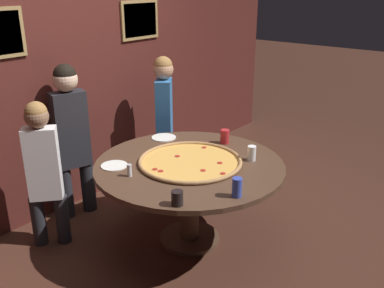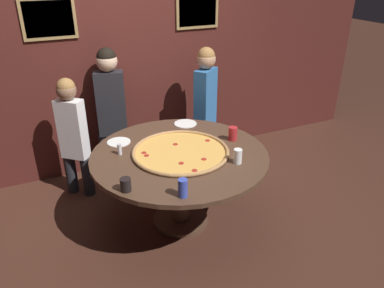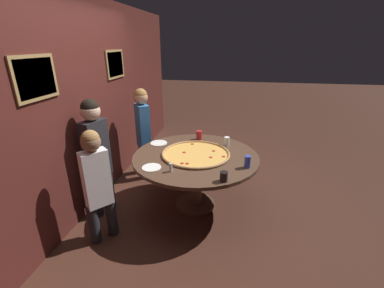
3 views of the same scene
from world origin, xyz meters
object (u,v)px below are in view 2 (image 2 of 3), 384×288
(diner_far_right, at_px, (205,101))
(diner_far_left, at_px, (111,106))
(drink_cup_beside_pizza, at_px, (126,185))
(diner_centre_back, at_px, (73,132))
(condiment_shaker, at_px, (120,149))
(white_plate_right_side, at_px, (185,124))
(white_plate_far_back, at_px, (119,142))
(dining_table, at_px, (180,166))
(drink_cup_near_left, at_px, (183,188))
(drink_cup_far_left, at_px, (233,134))
(drink_cup_centre_back, at_px, (238,156))
(giant_pizza, at_px, (181,152))

(diner_far_right, xyz_separation_m, diner_far_left, (-1.04, 0.20, 0.03))
(drink_cup_beside_pizza, bearing_deg, diner_far_left, 80.07)
(diner_centre_back, bearing_deg, condiment_shaker, 153.71)
(white_plate_right_side, xyz_separation_m, white_plate_far_back, (-0.74, -0.14, 0.00))
(dining_table, relative_size, drink_cup_near_left, 11.16)
(drink_cup_far_left, height_order, drink_cup_centre_back, drink_cup_far_left)
(giant_pizza, bearing_deg, diner_far_right, 53.22)
(drink_cup_near_left, distance_m, condiment_shaker, 0.86)
(drink_cup_beside_pizza, height_order, drink_cup_far_left, drink_cup_far_left)
(diner_centre_back, bearing_deg, diner_far_left, -111.03)
(dining_table, bearing_deg, white_plate_far_back, 134.94)
(drink_cup_centre_back, height_order, white_plate_right_side, drink_cup_centre_back)
(white_plate_far_back, height_order, diner_centre_back, diner_centre_back)
(drink_cup_beside_pizza, bearing_deg, drink_cup_near_left, -34.42)
(diner_far_right, distance_m, diner_far_left, 1.06)
(condiment_shaker, bearing_deg, drink_cup_beside_pizza, -100.41)
(condiment_shaker, bearing_deg, giant_pizza, -22.23)
(giant_pizza, height_order, drink_cup_beside_pizza, drink_cup_beside_pizza)
(drink_cup_near_left, relative_size, white_plate_far_back, 0.65)
(drink_cup_far_left, xyz_separation_m, drink_cup_near_left, (-0.80, -0.66, 0.01))
(drink_cup_centre_back, height_order, drink_cup_near_left, drink_cup_near_left)
(condiment_shaker, bearing_deg, white_plate_far_back, 78.01)
(white_plate_far_back, bearing_deg, diner_centre_back, 126.51)
(drink_cup_centre_back, height_order, diner_centre_back, diner_centre_back)
(giant_pizza, bearing_deg, diner_far_left, 105.91)
(condiment_shaker, bearing_deg, white_plate_right_side, 25.47)
(condiment_shaker, xyz_separation_m, diner_far_right, (1.21, 0.75, 0.02))
(dining_table, xyz_separation_m, drink_cup_centre_back, (0.37, -0.36, 0.20))
(dining_table, xyz_separation_m, diner_far_right, (0.72, 0.95, 0.20))
(drink_cup_near_left, relative_size, diner_far_left, 0.10)
(drink_cup_centre_back, relative_size, diner_far_left, 0.09)
(drink_cup_far_left, relative_size, diner_centre_back, 0.10)
(white_plate_far_back, xyz_separation_m, diner_far_left, (0.11, 0.72, 0.09))
(white_plate_far_back, height_order, diner_far_left, diner_far_left)
(dining_table, distance_m, drink_cup_near_left, 0.70)
(drink_cup_beside_pizza, xyz_separation_m, white_plate_right_side, (0.89, 0.95, -0.05))
(drink_cup_far_left, xyz_separation_m, diner_far_left, (-0.88, 1.11, 0.03))
(condiment_shaker, distance_m, diner_far_right, 1.42)
(drink_cup_near_left, relative_size, white_plate_right_side, 0.60)
(drink_cup_centre_back, xyz_separation_m, diner_centre_back, (-1.15, 1.27, -0.08))
(dining_table, distance_m, giant_pizza, 0.15)
(white_plate_far_back, bearing_deg, giant_pizza, -44.71)
(giant_pizza, xyz_separation_m, drink_cup_near_left, (-0.25, -0.62, 0.06))
(drink_cup_near_left, height_order, diner_centre_back, diner_centre_back)
(drink_cup_near_left, height_order, diner_far_right, diner_far_right)
(drink_cup_centre_back, xyz_separation_m, white_plate_right_side, (-0.07, 0.93, -0.06))
(giant_pizza, relative_size, diner_far_right, 0.60)
(drink_cup_near_left, xyz_separation_m, diner_far_left, (-0.08, 1.77, 0.02))
(diner_centre_back, bearing_deg, white_plate_right_side, -156.23)
(dining_table, distance_m, diner_far_right, 1.21)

